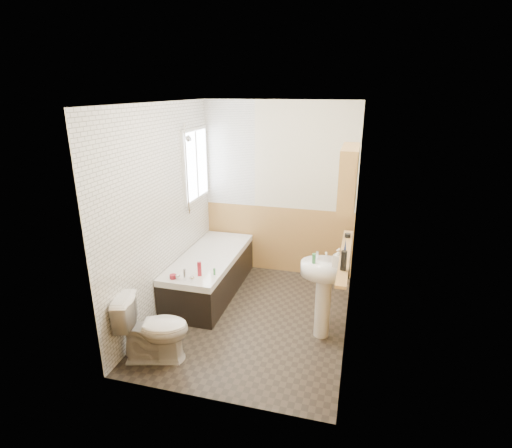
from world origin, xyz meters
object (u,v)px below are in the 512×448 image
(medicine_cabinet, at_px, (348,178))
(toilet, at_px, (154,329))
(sink, at_px, (324,284))
(bathtub, at_px, (210,272))
(pine_shelf, at_px, (345,255))

(medicine_cabinet, bearing_deg, toilet, -154.94)
(toilet, bearing_deg, sink, -77.26)
(bathtub, bearing_deg, pine_shelf, -22.06)
(bathtub, xyz_separation_m, medicine_cabinet, (1.74, -0.66, 1.54))
(bathtub, relative_size, medicine_cabinet, 2.63)
(sink, relative_size, medicine_cabinet, 1.50)
(bathtub, height_order, sink, sink)
(bathtub, relative_size, pine_shelf, 1.21)
(bathtub, relative_size, sink, 1.75)
(pine_shelf, relative_size, medicine_cabinet, 2.17)
(medicine_cabinet, bearing_deg, sink, 172.46)
(sink, height_order, pine_shelf, pine_shelf)
(medicine_cabinet, bearing_deg, pine_shelf, -64.50)
(toilet, distance_m, sink, 1.83)
(pine_shelf, xyz_separation_m, medicine_cabinet, (-0.03, 0.06, 0.79))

